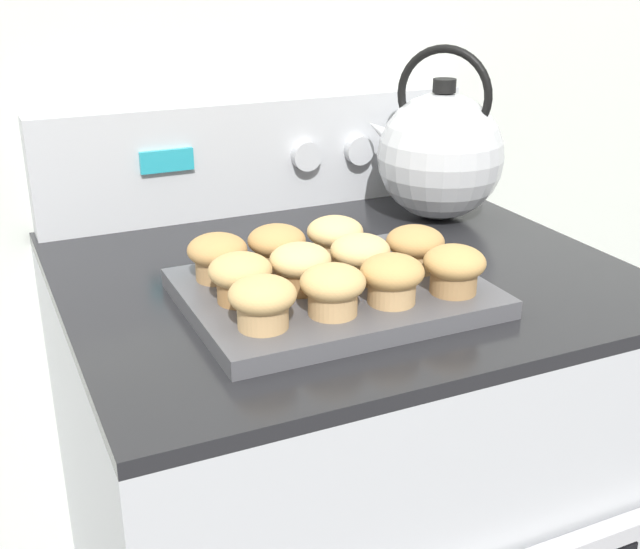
{
  "coord_description": "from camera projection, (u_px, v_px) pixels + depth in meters",
  "views": [
    {
      "loc": [
        -0.44,
        -0.55,
        1.28
      ],
      "look_at": [
        -0.08,
        0.23,
        0.93
      ],
      "focal_mm": 45.0,
      "sensor_mm": 36.0,
      "label": 1
    }
  ],
  "objects": [
    {
      "name": "muffin_r0_c2",
      "position": [
        392.0,
        277.0,
        0.9
      ],
      "size": [
        0.07,
        0.07,
        0.06
      ],
      "color": "tan",
      "rests_on": "muffin_pan"
    },
    {
      "name": "stove_range",
      "position": [
        338.0,
        535.0,
        1.23
      ],
      "size": [
        0.72,
        0.68,
        0.89
      ],
      "color": "#B7BABF",
      "rests_on": "ground_plane"
    },
    {
      "name": "muffin_r0_c0",
      "position": [
        263.0,
        301.0,
        0.84
      ],
      "size": [
        0.07,
        0.07,
        0.06
      ],
      "color": "tan",
      "rests_on": "muffin_pan"
    },
    {
      "name": "muffin_r1_c2",
      "position": [
        360.0,
        256.0,
        0.96
      ],
      "size": [
        0.07,
        0.07,
        0.06
      ],
      "color": "olive",
      "rests_on": "muffin_pan"
    },
    {
      "name": "tea_kettle",
      "position": [
        440.0,
        154.0,
        1.24
      ],
      "size": [
        0.2,
        0.21,
        0.27
      ],
      "color": "silver",
      "rests_on": "stove_range"
    },
    {
      "name": "wall_back",
      "position": [
        244.0,
        5.0,
        1.24
      ],
      "size": [
        8.0,
        0.05,
        2.4
      ],
      "color": "silver",
      "rests_on": "ground_plane"
    },
    {
      "name": "muffin_r2_c2",
      "position": [
        335.0,
        237.0,
        1.03
      ],
      "size": [
        0.07,
        0.07,
        0.06
      ],
      "color": "tan",
      "rests_on": "muffin_pan"
    },
    {
      "name": "muffin_r1_c0",
      "position": [
        240.0,
        276.0,
        0.9
      ],
      "size": [
        0.07,
        0.07,
        0.06
      ],
      "color": "olive",
      "rests_on": "muffin_pan"
    },
    {
      "name": "control_panel",
      "position": [
        261.0,
        155.0,
        1.28
      ],
      "size": [
        0.71,
        0.07,
        0.18
      ],
      "color": "#B7BABF",
      "rests_on": "stove_range"
    },
    {
      "name": "muffin_r2_c1",
      "position": [
        277.0,
        246.0,
        0.99
      ],
      "size": [
        0.07,
        0.07,
        0.06
      ],
      "color": "tan",
      "rests_on": "muffin_pan"
    },
    {
      "name": "muffin_r1_c3",
      "position": [
        415.0,
        247.0,
        0.99
      ],
      "size": [
        0.07,
        0.07,
        0.06
      ],
      "color": "tan",
      "rests_on": "muffin_pan"
    },
    {
      "name": "muffin_r1_c1",
      "position": [
        300.0,
        266.0,
        0.93
      ],
      "size": [
        0.07,
        0.07,
        0.06
      ],
      "color": "olive",
      "rests_on": "muffin_pan"
    },
    {
      "name": "muffin_r0_c1",
      "position": [
        333.0,
        288.0,
        0.87
      ],
      "size": [
        0.07,
        0.07,
        0.06
      ],
      "color": "tan",
      "rests_on": "muffin_pan"
    },
    {
      "name": "muffin_r0_c3",
      "position": [
        454.0,
        268.0,
        0.92
      ],
      "size": [
        0.07,
        0.07,
        0.06
      ],
      "color": "#A37A4C",
      "rests_on": "muffin_pan"
    },
    {
      "name": "muffin_pan",
      "position": [
        333.0,
        293.0,
        0.96
      ],
      "size": [
        0.35,
        0.27,
        0.02
      ],
      "color": "#4C4C51",
      "rests_on": "stove_range"
    },
    {
      "name": "muffin_r2_c0",
      "position": [
        217.0,
        255.0,
        0.96
      ],
      "size": [
        0.07,
        0.07,
        0.06
      ],
      "color": "#A37A4C",
      "rests_on": "muffin_pan"
    }
  ]
}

